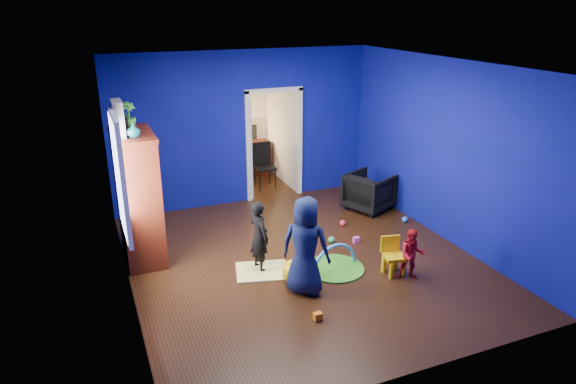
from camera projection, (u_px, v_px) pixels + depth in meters
name	position (u px, v px, depth m)	size (l,w,h in m)	color
floor	(303.00, 261.00, 7.79)	(5.00, 5.50, 0.01)	black
ceiling	(305.00, 66.00, 6.79)	(5.00, 5.50, 0.01)	white
wall_back	(244.00, 129.00, 9.67)	(5.00, 0.02, 2.90)	navy
wall_front	(421.00, 251.00, 4.91)	(5.00, 0.02, 2.90)	navy
wall_left	(121.00, 193.00, 6.39)	(0.02, 5.50, 2.90)	navy
wall_right	(446.00, 151.00, 8.18)	(0.02, 5.50, 2.90)	navy
alcove	(259.00, 126.00, 10.72)	(1.00, 1.75, 2.50)	silver
armchair	(369.00, 192.00, 9.62)	(0.75, 0.78, 0.71)	black
child_black	(259.00, 236.00, 7.36)	(0.39, 0.25, 1.06)	black
child_navy	(305.00, 246.00, 6.74)	(0.66, 0.43, 1.35)	#0E1034
toddler_red	(412.00, 254.00, 7.17)	(0.36, 0.28, 0.75)	#AE1222
vase	(133.00, 130.00, 6.94)	(0.19, 0.19, 0.20)	#0B575F
potted_plant	(128.00, 116.00, 7.36)	(0.22, 0.22, 0.39)	#368C33
tv_armoire	(138.00, 197.00, 7.57)	(0.58, 1.14, 1.96)	#391609
crt_tv	(141.00, 194.00, 7.57)	(0.46, 0.70, 0.54)	silver
yellow_blanket	(262.00, 271.00, 7.45)	(0.75, 0.60, 0.03)	#F2E07A
hopper_ball	(294.00, 272.00, 7.11)	(0.35, 0.35, 0.35)	yellow
kid_chair	(394.00, 258.00, 7.34)	(0.28, 0.28, 0.50)	yellow
play_mat	(334.00, 268.00, 7.54)	(0.87, 0.87, 0.02)	green
toy_arch	(334.00, 268.00, 7.54)	(0.78, 0.78, 0.05)	#3F8CD8
window_left	(118.00, 177.00, 6.67)	(0.03, 0.95, 1.55)	white
curtain	(126.00, 185.00, 7.29)	(0.14, 0.42, 2.40)	slate
doorway	(274.00, 146.00, 10.03)	(1.16, 0.10, 2.10)	white
study_desk	(250.00, 159.00, 11.57)	(0.88, 0.44, 0.75)	#3D140A
desk_monitor	(248.00, 133.00, 11.47)	(0.40, 0.05, 0.32)	black
desk_lamp	(237.00, 135.00, 11.33)	(0.14, 0.14, 0.14)	#FFD88C
folding_chair	(265.00, 167.00, 10.71)	(0.40, 0.40, 0.92)	black
book_shelf	(247.00, 84.00, 11.09)	(0.88, 0.24, 0.04)	white
toy_0	(390.00, 259.00, 7.72)	(0.10, 0.08, 0.10)	#EB4427
toy_1	(405.00, 219.00, 9.14)	(0.11, 0.11, 0.11)	blue
toy_2	(318.00, 316.00, 6.32)	(0.10, 0.08, 0.10)	orange
toy_3	(332.00, 240.00, 8.35)	(0.11, 0.11, 0.11)	green
toy_4	(356.00, 240.00, 8.35)	(0.10, 0.08, 0.10)	#D14EB2
toy_5	(343.00, 223.00, 8.99)	(0.11, 0.11, 0.11)	#F42844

